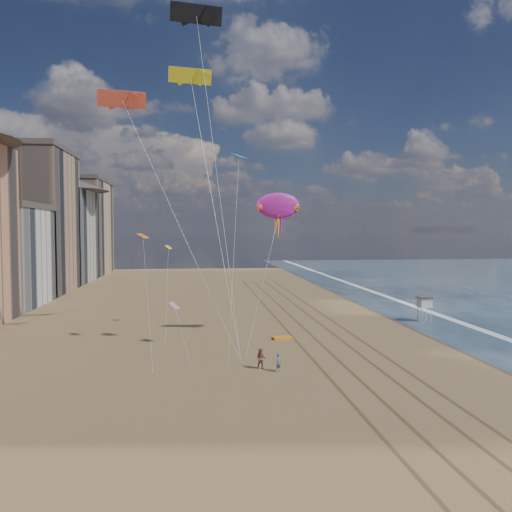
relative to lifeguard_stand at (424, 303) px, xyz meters
The scene contains 12 objects.
ground 37.59m from the lifeguard_stand, 119.84° to the right, with size 260.00×260.00×0.00m, color brown.
wet_sand 7.93m from the lifeguard_stand, 87.37° to the left, with size 260.00×260.00×0.00m, color #42301E.
foam 9.13m from the lifeguard_stand, 58.71° to the left, with size 260.00×260.00×0.00m, color white.
tracks 16.51m from the lifeguard_stand, behind, with size 7.68×120.00×0.01m.
buildings 73.20m from the lifeguard_stand, 152.82° to the left, with size 34.72×131.35×29.00m.
lifeguard_stand is the anchor object (origin of this frame).
grounded_kite 23.03m from the lifeguard_stand, 157.90° to the right, with size 2.17×1.38×0.25m, color orange.
show_kite 25.97m from the lifeguard_stand, 161.75° to the right, with size 4.78×4.82×18.31m.
kite_flyer_a 32.21m from the lifeguard_stand, 137.77° to the right, with size 0.59×0.39×1.63m, color slate.
kite_flyer_b 32.67m from the lifeguard_stand, 140.76° to the right, with size 0.92×0.72×1.90m, color #914951.
parafoils 44.68m from the lifeguard_stand, 164.14° to the right, with size 12.79×10.66×10.10m.
small_kites 34.88m from the lifeguard_stand, 162.76° to the right, with size 12.03×16.34×16.46m.
Camera 1 is at (-12.24, -32.22, 12.57)m, focal length 35.00 mm.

